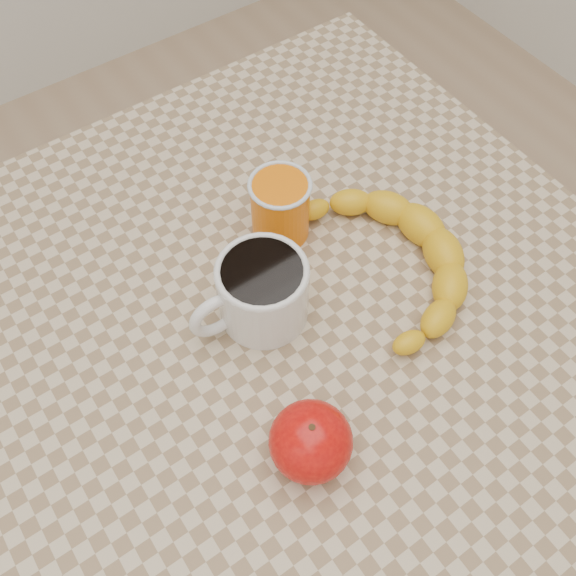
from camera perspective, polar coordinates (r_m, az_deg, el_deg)
ground at (r=1.45m, az=0.00°, el=-16.86°), size 3.00×3.00×0.00m
table at (r=0.83m, az=0.00°, el=-3.99°), size 0.80×0.80×0.75m
coffee_mug at (r=0.70m, az=-2.45°, el=-0.23°), size 0.15×0.11×0.09m
orange_juice_glass at (r=0.78m, az=-0.69°, el=7.18°), size 0.08×0.08×0.09m
apple at (r=0.64m, az=2.03°, el=-13.47°), size 0.11×0.11×0.08m
banana at (r=0.77m, az=9.36°, el=2.51°), size 0.36×0.40×0.05m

